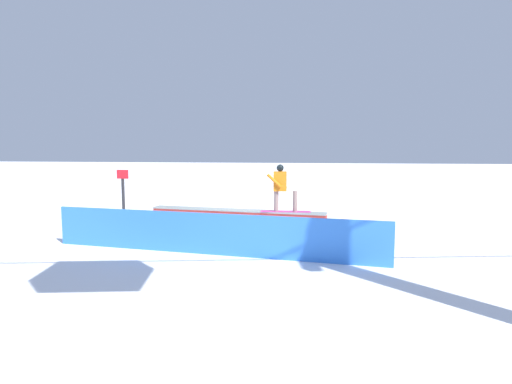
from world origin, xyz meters
name	(u,v)px	position (x,y,z in m)	size (l,w,h in m)	color
ground_plane	(237,228)	(0.00, 0.00, 0.00)	(120.00, 120.00, 0.00)	white
grind_box	(237,220)	(0.00, 0.00, 0.27)	(5.75, 1.19, 0.60)	#D33C33
snowboarder	(282,186)	(-1.46, 0.22, 1.39)	(1.56, 0.47, 1.46)	#C3318D
safety_fence	(210,234)	(0.00, 3.37, 0.50)	(8.46, 0.06, 1.01)	#337BEC
trail_marker	(123,195)	(3.95, -0.25, 0.98)	(0.40, 0.10, 1.83)	#262628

